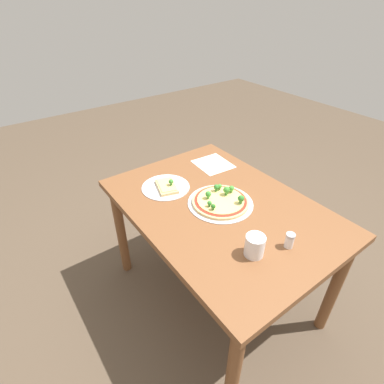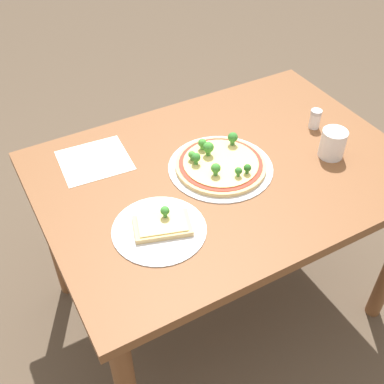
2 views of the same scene
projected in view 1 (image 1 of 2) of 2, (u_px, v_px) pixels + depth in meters
ground_plane at (214, 293)px, 1.97m from camera, size 8.00×8.00×0.00m
dining_table at (219, 219)px, 1.61m from camera, size 1.20×0.85×0.73m
pizza_tray_whole at (221, 201)px, 1.56m from camera, size 0.34×0.34×0.07m
pizza_tray_slice at (166, 186)px, 1.68m from camera, size 0.27×0.27×0.06m
drinking_cup at (255, 246)px, 1.24m from camera, size 0.08×0.08×0.10m
condiment_shaker at (290, 240)px, 1.29m from camera, size 0.04×0.04×0.07m
paper_menu at (213, 164)px, 1.91m from camera, size 0.24×0.22×0.00m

